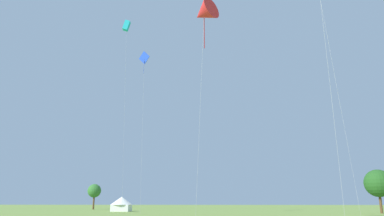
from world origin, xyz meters
name	(u,v)px	position (x,y,z in m)	size (l,w,h in m)	color
kite_blue_diamond	(144,60)	(-10.46, 57.29, 26.92)	(2.23, 2.24, 28.64)	blue
kite_red_delta	(204,13)	(1.32, 32.28, 22.24)	(3.67, 3.65, 23.74)	red
kite_cyan_box	(126,26)	(-14.38, 58.60, 34.49)	(1.66, 1.06, 35.62)	#1EB7CC
festival_tent_right	(122,203)	(-17.28, 72.22, 1.63)	(4.53, 4.53, 2.94)	white
tree_distant_left	(94,191)	(-28.99, 89.59, 4.56)	(3.39, 3.39, 6.30)	brown
tree_distant_right	(378,183)	(30.77, 63.63, 5.11)	(4.80, 4.80, 7.53)	brown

